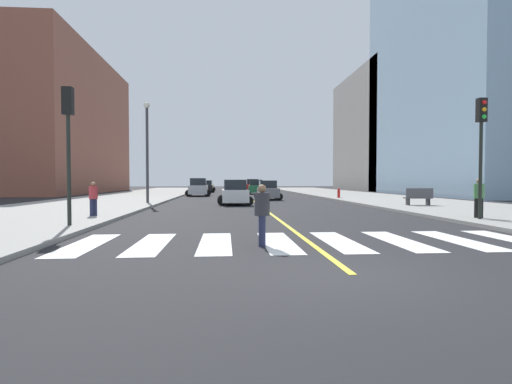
% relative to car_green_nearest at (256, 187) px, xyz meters
% --- Properties ---
extents(ground_plane, '(220.00, 220.00, 0.00)m').
position_rel_car_green_nearest_xyz_m(ground_plane, '(-1.54, -43.78, -0.87)').
color(ground_plane, black).
extents(sidewalk_kerb_east, '(10.00, 120.00, 0.15)m').
position_rel_car_green_nearest_xyz_m(sidewalk_kerb_east, '(10.66, -23.78, -0.80)').
color(sidewalk_kerb_east, gray).
rests_on(sidewalk_kerb_east, ground).
extents(sidewalk_kerb_west, '(10.00, 120.00, 0.15)m').
position_rel_car_green_nearest_xyz_m(sidewalk_kerb_west, '(-13.74, -23.78, -0.80)').
color(sidewalk_kerb_west, gray).
rests_on(sidewalk_kerb_west, ground).
extents(crosswalk_paint, '(13.50, 4.00, 0.01)m').
position_rel_car_green_nearest_xyz_m(crosswalk_paint, '(-1.54, -39.78, -0.87)').
color(crosswalk_paint, silver).
rests_on(crosswalk_paint, ground).
extents(lane_divider_paint, '(0.16, 80.00, 0.01)m').
position_rel_car_green_nearest_xyz_m(lane_divider_paint, '(-1.54, -3.78, -0.87)').
color(lane_divider_paint, yellow).
rests_on(lane_divider_paint, ground).
extents(parking_garage_concrete, '(18.00, 24.00, 20.85)m').
position_rel_car_green_nearest_xyz_m(parking_garage_concrete, '(27.64, 18.50, 9.55)').
color(parking_garage_concrete, gray).
rests_on(parking_garage_concrete, ground).
extents(low_rise_brick_west, '(16.00, 32.00, 19.59)m').
position_rel_car_green_nearest_xyz_m(low_rise_brick_west, '(-29.73, 7.79, 8.92)').
color(low_rise_brick_west, brown).
rests_on(low_rise_brick_west, ground).
extents(car_green_nearest, '(2.73, 4.26, 1.87)m').
position_rel_car_green_nearest_xyz_m(car_green_nearest, '(0.00, 0.00, 0.00)').
color(car_green_nearest, '#236B42').
rests_on(car_green_nearest, ground).
extents(car_white_second, '(2.60, 4.13, 1.83)m').
position_rel_car_green_nearest_xyz_m(car_white_second, '(-3.27, -22.10, -0.01)').
color(car_white_second, silver).
rests_on(car_white_second, ground).
extents(car_silver_third, '(2.88, 4.56, 2.02)m').
position_rel_car_green_nearest_xyz_m(car_silver_third, '(-7.01, -6.00, 0.07)').
color(car_silver_third, '#B7B7BC').
rests_on(car_silver_third, ground).
extents(car_red_fourth, '(2.78, 4.42, 1.97)m').
position_rel_car_green_nearest_xyz_m(car_red_fourth, '(0.16, 9.63, 0.05)').
color(car_red_fourth, red).
rests_on(car_red_fourth, ground).
extents(car_gray_fifth, '(2.51, 3.99, 1.77)m').
position_rel_car_green_nearest_xyz_m(car_gray_fifth, '(-0.03, -14.76, -0.04)').
color(car_gray_fifth, slate).
rests_on(car_gray_fifth, ground).
extents(car_yellow_sixth, '(2.53, 3.99, 1.77)m').
position_rel_car_green_nearest_xyz_m(car_yellow_sixth, '(-6.86, 13.84, -0.05)').
color(car_yellow_sixth, gold).
rests_on(car_yellow_sixth, ground).
extents(car_black_seventh, '(2.37, 3.79, 1.69)m').
position_rel_car_green_nearest_xyz_m(car_black_seventh, '(-6.68, 7.58, -0.08)').
color(car_black_seventh, black).
rests_on(car_black_seventh, ground).
extents(traffic_light_near_corner, '(0.36, 0.41, 5.10)m').
position_rel_car_green_nearest_xyz_m(traffic_light_near_corner, '(6.82, -35.14, 2.85)').
color(traffic_light_near_corner, black).
rests_on(traffic_light_near_corner, sidewalk_kerb_east).
extents(traffic_light_far_corner, '(0.36, 0.41, 5.02)m').
position_rel_car_green_nearest_xyz_m(traffic_light_far_corner, '(-9.64, -36.18, 2.79)').
color(traffic_light_far_corner, black).
rests_on(traffic_light_far_corner, sidewalk_kerb_west).
extents(park_bench, '(1.83, 0.65, 1.12)m').
position_rel_car_green_nearest_xyz_m(park_bench, '(8.76, -25.97, -0.18)').
color(park_bench, '#47474C').
rests_on(park_bench, sidewalk_kerb_east).
extents(pedestrian_crossing, '(0.42, 0.42, 1.68)m').
position_rel_car_green_nearest_xyz_m(pedestrian_crossing, '(-2.96, -40.36, 0.06)').
color(pedestrian_crossing, '#232847').
rests_on(pedestrian_crossing, ground).
extents(pedestrian_waiting_east, '(0.43, 0.43, 1.73)m').
position_rel_car_green_nearest_xyz_m(pedestrian_waiting_east, '(7.08, -34.66, 0.23)').
color(pedestrian_waiting_east, black).
rests_on(pedestrian_waiting_east, sidewalk_kerb_east).
extents(pedestrian_walking_west, '(0.39, 0.39, 1.57)m').
position_rel_car_green_nearest_xyz_m(pedestrian_walking_west, '(-10.08, -32.22, 0.15)').
color(pedestrian_walking_west, '#232847').
rests_on(pedestrian_walking_west, sidewalk_kerb_west).
extents(fire_hydrant, '(0.26, 0.26, 0.89)m').
position_rel_car_green_nearest_xyz_m(fire_hydrant, '(6.66, -14.79, -0.29)').
color(fire_hydrant, red).
rests_on(fire_hydrant, sidewalk_kerb_east).
extents(street_lamp, '(0.44, 0.44, 7.36)m').
position_rel_car_green_nearest_xyz_m(street_lamp, '(-9.68, -21.52, 3.62)').
color(street_lamp, '#38383D').
rests_on(street_lamp, sidewalk_kerb_west).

